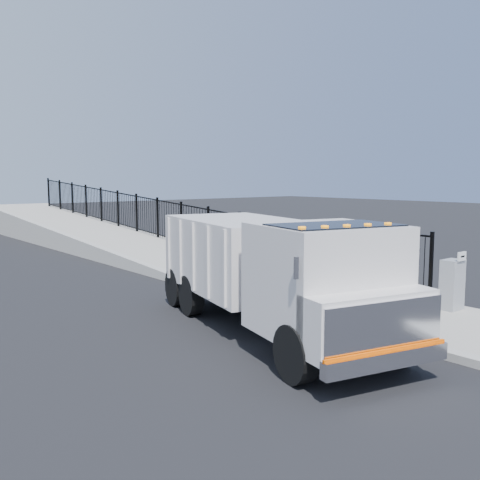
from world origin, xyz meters
TOP-DOWN VIEW (x-y plane):
  - ground at (0.00, 0.00)m, footprint 120.00×120.00m
  - sidewalk at (1.93, -2.00)m, footprint 3.55×12.00m
  - curb at (0.00, -2.00)m, footprint 0.30×12.00m
  - ramp at (2.12, 16.00)m, footprint 3.95×24.06m
  - iron_fence at (3.55, 12.00)m, footprint 0.10×28.00m
  - truck at (-1.46, -1.28)m, footprint 4.12×7.92m
  - worker at (0.40, -0.17)m, footprint 0.64×0.79m
  - utility_cabinet at (3.10, -2.86)m, footprint 0.55×0.40m
  - arrow_sign at (3.10, -3.08)m, footprint 0.35×0.04m
  - debris at (1.21, -3.03)m, footprint 0.44×0.44m

SIDE VIEW (x-z plane):
  - ground at x=0.00m, z-range 0.00..0.00m
  - ramp at x=2.12m, z-range -1.60..1.60m
  - sidewalk at x=1.93m, z-range 0.00..0.12m
  - curb at x=0.00m, z-range 0.00..0.16m
  - debris at x=1.21m, z-range 0.12..0.23m
  - utility_cabinet at x=3.10m, z-range 0.12..1.37m
  - iron_fence at x=3.55m, z-range 0.00..1.80m
  - worker at x=0.40m, z-range 0.12..1.98m
  - truck at x=-1.46m, z-range 0.16..2.75m
  - arrow_sign at x=3.10m, z-range 1.37..1.59m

